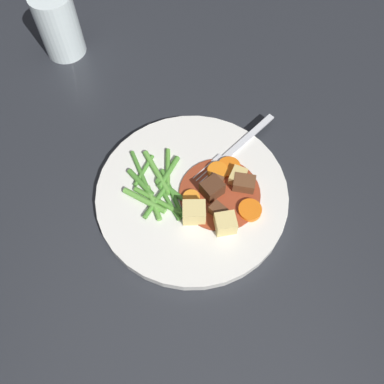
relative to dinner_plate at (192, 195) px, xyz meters
The scene contains 29 objects.
ground_plane 0.01m from the dinner_plate, ahead, with size 3.00×3.00×0.00m, color #26282D.
dinner_plate is the anchor object (origin of this frame).
stew_sauce 0.04m from the dinner_plate, ahead, with size 0.12×0.12×0.00m, color #93381E.
carrot_slice_0 0.07m from the dinner_plate, 40.10° to the left, with size 0.03×0.03×0.01m, color orange.
carrot_slice_1 0.05m from the dinner_plate, 44.15° to the left, with size 0.03×0.03×0.01m, color orange.
carrot_slice_2 0.02m from the dinner_plate, 102.99° to the right, with size 0.03×0.03×0.01m, color orange.
carrot_slice_3 0.09m from the dinner_plate, 16.61° to the right, with size 0.03×0.03×0.01m, color orange.
potato_chunk_0 0.05m from the dinner_plate, 81.37° to the right, with size 0.03×0.03×0.03m, color #E5CC7A.
potato_chunk_1 0.08m from the dinner_plate, 46.20° to the right, with size 0.03×0.03×0.03m, color #E5CC7A.
potato_chunk_2 0.07m from the dinner_plate, 20.57° to the left, with size 0.03×0.02×0.02m, color #DBBC6B.
meat_chunk_0 0.08m from the dinner_plate, 10.52° to the left, with size 0.02×0.03×0.02m, color brown.
meat_chunk_1 0.04m from the dinner_plate, ahead, with size 0.03×0.03×0.03m, color #4C2B19.
meat_chunk_2 0.04m from the dinner_plate, 20.02° to the left, with size 0.02×0.02×0.02m, color brown.
meat_chunk_3 0.05m from the dinner_plate, 39.56° to the right, with size 0.02×0.02×0.02m, color #56331E.
green_bean_0 0.06m from the dinner_plate, 155.71° to the right, with size 0.01×0.01×0.06m, color #66AD42.
green_bean_1 0.05m from the dinner_plate, 142.45° to the left, with size 0.01×0.01×0.06m, color #4C8E33.
green_bean_2 0.05m from the dinner_plate, 154.94° to the right, with size 0.01×0.01×0.08m, color #599E38.
green_bean_3 0.07m from the dinner_plate, 162.08° to the right, with size 0.01×0.01×0.07m, color #66AD42.
green_bean_4 0.08m from the dinner_plate, behind, with size 0.01×0.01×0.05m, color #4C8E33.
green_bean_5 0.06m from the dinner_plate, 158.70° to the right, with size 0.01×0.01×0.07m, color #4C8E33.
green_bean_6 0.05m from the dinner_plate, 142.17° to the left, with size 0.01×0.01×0.08m, color #599E38.
green_bean_7 0.04m from the dinner_plate, 152.73° to the right, with size 0.01×0.01×0.07m, color #4C8E33.
green_bean_8 0.08m from the dinner_plate, 158.70° to the left, with size 0.01×0.01×0.06m, color #4C8E33.
green_bean_9 0.08m from the dinner_plate, 162.05° to the left, with size 0.01×0.01×0.08m, color #4C8E33.
green_bean_10 0.04m from the dinner_plate, behind, with size 0.01×0.01×0.05m, color #4C8E33.
green_bean_11 0.03m from the dinner_plate, 168.35° to the right, with size 0.01×0.01×0.08m, color #4C8E33.
green_bean_12 0.06m from the dinner_plate, 153.08° to the left, with size 0.01×0.01×0.08m, color #66AD42.
fork 0.10m from the dinner_plate, 52.96° to the left, with size 0.12×0.14×0.00m.
water_glass 0.39m from the dinner_plate, 131.52° to the left, with size 0.07×0.07×0.12m, color silver.
Camera 1 is at (0.02, -0.29, 0.56)m, focal length 38.87 mm.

